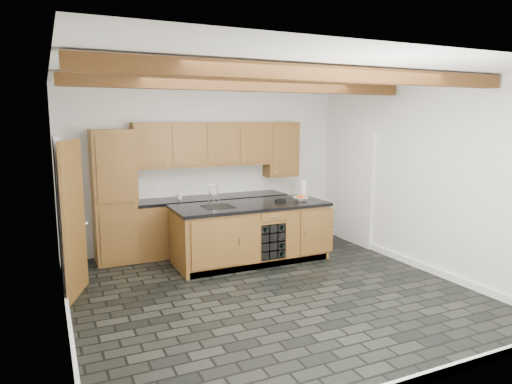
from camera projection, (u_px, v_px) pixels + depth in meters
ground at (270, 291)px, 6.06m from camera, size 5.00×5.00×0.00m
room_shell at (248, 173)px, 6.25m from camera, size 5.01×5.00×5.00m
back_cabinetry at (192, 195)px, 7.75m from camera, size 3.65×0.62×2.20m
island at (251, 233)px, 7.26m from camera, size 2.48×0.96×0.93m
faucet at (217, 204)px, 6.99m from camera, size 0.45×0.40×0.34m
kitchen_scale at (280, 200)px, 7.38m from camera, size 0.16×0.11×0.05m
fruit_bowl at (301, 199)px, 7.48m from camera, size 0.25×0.25×0.06m
fruit_cluster at (301, 197)px, 7.47m from camera, size 0.16×0.17×0.07m
paper_towel at (303, 188)px, 7.88m from camera, size 0.12×0.12×0.28m
mug at (180, 197)px, 7.59m from camera, size 0.13×0.13×0.09m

